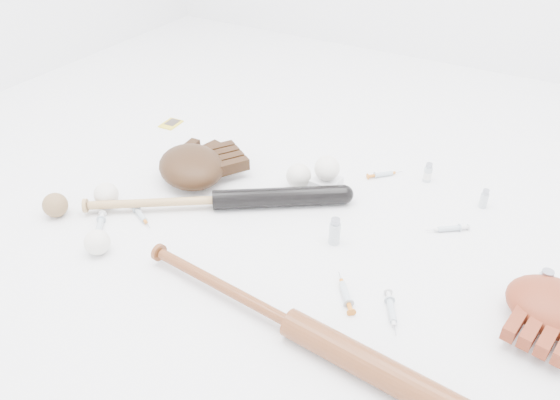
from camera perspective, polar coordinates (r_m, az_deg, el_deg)
The scene contains 21 objects.
bat_dark at distance 1.60m, azimuth -6.73°, elevation -0.00°, with size 0.80×0.06×0.06m, color black, non-canonical shape.
bat_wood at distance 1.22m, azimuth 1.25°, elevation -12.80°, with size 0.88×0.06×0.06m, color brown, non-canonical shape.
glove_dark at distance 1.73m, azimuth -9.25°, elevation 3.54°, with size 0.29×0.29×0.10m, color #311C0D, non-canonical shape.
glove_tan at distance 1.38m, azimuth 26.81°, elevation -9.94°, with size 0.26×0.26×0.09m, color maroon, non-canonical shape.
trading_card at distance 2.11m, azimuth -11.34°, elevation 7.81°, with size 0.06×0.08×0.00m, color gold.
pedestal at distance 1.68m, azimuth 4.84°, elevation 1.57°, with size 0.08×0.08×0.04m, color white.
baseball_on_pedestal at distance 1.64m, azimuth 4.94°, elevation 3.32°, with size 0.08×0.08×0.08m, color white.
baseball_left at distance 1.68m, azimuth -17.70°, elevation 0.56°, with size 0.07×0.07×0.07m, color white.
baseball_upper at distance 1.68m, azimuth 1.96°, elevation 2.53°, with size 0.08×0.08×0.08m, color white.
baseball_mid at distance 1.50m, azimuth -18.56°, elevation -4.22°, with size 0.07×0.07×0.07m, color white.
baseball_aged at distance 1.69m, azimuth -22.43°, elevation -0.50°, with size 0.07×0.07×0.07m, color olive.
syringe_0 at distance 1.60m, azimuth -18.36°, elevation -2.72°, with size 0.16×0.03×0.02m, color #ADBCC6, non-canonical shape.
syringe_1 at distance 1.33m, azimuth 6.84°, elevation -9.64°, with size 0.15×0.03×0.02m, color #ADBCC6, non-canonical shape.
syringe_2 at distance 1.78m, azimuth 10.77°, elevation 2.67°, with size 0.13×0.02×0.02m, color #ADBCC6, non-canonical shape.
syringe_3 at distance 1.31m, azimuth 11.58°, elevation -11.28°, with size 0.15×0.03×0.02m, color #ADBCC6, non-canonical shape.
syringe_4 at distance 1.59m, azimuth 17.22°, elevation -2.87°, with size 0.14×0.02×0.02m, color #ADBCC6, non-canonical shape.
syringe_5 at distance 1.62m, azimuth -14.36°, elevation -1.51°, with size 0.15×0.03×0.02m, color #ADBCC6, non-canonical shape.
vial_0 at distance 1.70m, azimuth 20.56°, elevation 0.16°, with size 0.02×0.02×0.06m, color silver.
vial_1 at distance 1.77m, azimuth 15.20°, elevation 2.81°, with size 0.03×0.03×0.06m, color silver.
vial_2 at distance 1.46m, azimuth 5.74°, elevation -3.24°, with size 0.03×0.03×0.08m, color silver.
vial_3 at distance 1.44m, azimuth 25.84°, elevation -7.94°, with size 0.04×0.04×0.08m, color silver.
Camera 1 is at (0.60, -1.04, 0.94)m, focal length 35.00 mm.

